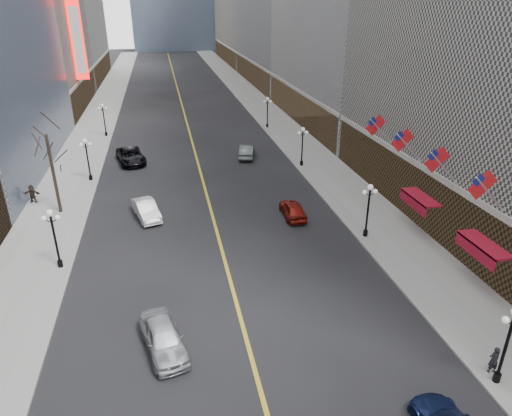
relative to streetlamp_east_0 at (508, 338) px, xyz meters
name	(u,v)px	position (x,y,z in m)	size (l,w,h in m)	color
sidewalk_east	(275,121)	(2.20, 56.00, -2.83)	(6.00, 230.00, 0.15)	gray
sidewalk_west	(94,130)	(-25.80, 56.00, -2.83)	(6.00, 230.00, 0.15)	gray
lane_line	(184,112)	(-11.80, 66.00, -2.89)	(0.25, 200.00, 0.02)	gold
streetlamp_east_0	(508,338)	(0.00, 0.00, 0.00)	(1.26, 0.44, 4.52)	black
streetlamp_east_1	(368,205)	(0.00, 16.00, 0.00)	(1.26, 0.44, 4.52)	black
streetlamp_east_2	(302,142)	(0.00, 34.00, 0.00)	(1.26, 0.44, 4.52)	black
streetlamp_east_3	(267,109)	(0.00, 52.00, 0.00)	(1.26, 0.44, 4.52)	black
streetlamp_west_1	(54,233)	(-23.60, 16.00, 0.00)	(1.26, 0.44, 4.52)	black
streetlamp_west_2	(87,155)	(-23.60, 34.00, 0.00)	(1.26, 0.44, 4.52)	black
streetlamp_west_3	(104,116)	(-23.60, 52.00, 0.00)	(1.26, 0.44, 4.52)	black
flag_2	(484,187)	(3.51, 8.00, 4.39)	(2.87, 0.12, 2.87)	#B2B2B7
flag_3	(439,162)	(3.51, 13.00, 4.39)	(2.87, 0.12, 2.87)	#B2B2B7
flag_4	(404,142)	(3.51, 18.00, 4.39)	(2.87, 0.12, 2.87)	#B2B2B7
flag_5	(377,127)	(3.51, 23.00, 4.39)	(2.87, 0.12, 2.87)	#B2B2B7
awning_b	(482,246)	(4.30, 8.00, 0.18)	(1.40, 4.00, 0.93)	maroon
awning_c	(418,199)	(4.30, 16.00, 0.18)	(1.40, 4.00, 0.93)	maroon
theatre_marquee	(78,40)	(-27.68, 66.00, 9.10)	(2.00, 0.55, 12.00)	red
tree_west_far	(48,147)	(-25.30, 26.00, 3.34)	(3.60, 3.60, 7.92)	#2D231C
car_nb_near	(164,338)	(-16.40, 5.87, -2.07)	(1.97, 4.89, 1.67)	silver
car_nb_mid	(146,210)	(-17.58, 23.44, -2.12)	(1.64, 4.71, 1.55)	white
car_nb_far	(131,156)	(-19.59, 39.38, -2.05)	(2.83, 6.15, 1.71)	black
car_sb_mid	(293,209)	(-4.75, 21.00, -2.16)	(1.76, 4.37, 1.49)	maroon
car_sb_far	(247,151)	(-5.64, 38.66, -2.11)	(1.68, 4.82, 1.59)	#555B5D
ped_ne_corner	(494,360)	(0.14, 0.61, -1.95)	(0.59, 0.43, 1.61)	black
ped_west_far	(32,194)	(-28.20, 28.71, -1.87)	(1.64, 0.47, 1.77)	black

